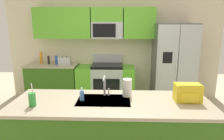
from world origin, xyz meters
TOP-DOWN VIEW (x-y plane):
  - kitchen_wall_unit at (-0.14, 2.08)m, footprint 5.20×0.43m
  - back_counter at (-1.47, 1.80)m, footprint 1.19×0.63m
  - range_oven at (-0.18, 1.80)m, footprint 1.36×0.61m
  - refrigerator at (1.38, 1.73)m, footprint 0.90×0.76m
  - island_counter at (0.04, -0.50)m, footprint 2.52×0.90m
  - toaster at (-1.14, 1.75)m, footprint 0.28×0.16m
  - pepper_mill at (-1.54, 1.80)m, footprint 0.05×0.05m
  - bottle_orange at (-1.74, 1.85)m, footprint 0.06×0.06m
  - bottle_blue at (-1.34, 1.77)m, footprint 0.07×0.07m
  - sink_faucet at (-0.05, -0.31)m, footprint 0.08×0.21m
  - drink_cup_green at (-0.89, -0.67)m, footprint 0.08×0.08m
  - soap_dispenser at (-0.33, -0.47)m, footprint 0.06×0.06m
  - paper_towel_roll at (0.25, -0.30)m, footprint 0.12×0.12m
  - backpack at (1.01, -0.44)m, footprint 0.32×0.22m

SIDE VIEW (x-z plane):
  - range_oven at x=-0.18m, z-range -0.11..0.99m
  - back_counter at x=-1.47m, z-range 0.00..0.90m
  - island_counter at x=0.04m, z-range 0.00..0.90m
  - refrigerator at x=1.38m, z-range 0.00..1.85m
  - soap_dispenser at x=-0.33m, z-range 0.88..1.05m
  - drink_cup_green at x=-0.89m, z-range 0.84..1.13m
  - toaster at x=-1.14m, z-range 0.90..1.08m
  - pepper_mill at x=-1.54m, z-range 0.90..1.09m
  - bottle_blue at x=-1.34m, z-range 0.90..1.10m
  - backpack at x=1.01m, z-range 0.90..1.13m
  - paper_towel_roll at x=0.25m, z-range 0.90..1.14m
  - bottle_orange at x=-1.74m, z-range 0.90..1.18m
  - sink_faucet at x=-0.05m, z-range 0.93..1.21m
  - kitchen_wall_unit at x=-0.14m, z-range 0.17..2.77m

